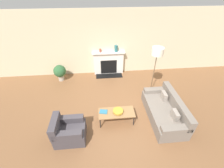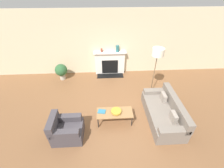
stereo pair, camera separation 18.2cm
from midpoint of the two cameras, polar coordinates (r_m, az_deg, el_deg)
The scene contains 12 objects.
ground_plane at distance 5.22m, azimuth 4.20°, elevation -12.51°, with size 18.00×18.00×0.00m, color brown.
wall_back at distance 6.94m, azimuth 1.71°, elevation 15.19°, with size 18.00×0.06×2.90m.
fireplace at distance 7.17m, azimuth -0.08°, elevation 7.94°, with size 1.50×0.59×1.11m.
couch at distance 5.29m, azimuth 20.19°, elevation -10.07°, with size 0.94×1.96×0.78m.
armchair_near at distance 4.67m, azimuth -16.08°, elevation -16.44°, with size 0.87×0.73×0.79m.
coffee_table at distance 4.81m, azimuth 2.14°, elevation -11.02°, with size 1.13×0.49×0.42m.
bowl at distance 4.75m, azimuth 2.74°, elevation -10.33°, with size 0.33×0.33×0.08m.
book at distance 4.80m, azimuth -2.84°, elevation -10.39°, with size 0.27×0.22×0.02m.
floor_lamp at distance 5.45m, azimuth 17.89°, elevation 10.39°, with size 0.41×0.41×1.96m.
mantel_vase_left at distance 6.89m, azimuth -3.23°, elevation 12.68°, with size 0.09×0.09×0.16m.
mantel_vase_center_left at distance 6.90m, azimuth 2.88°, elevation 13.31°, with size 0.14×0.14×0.29m.
potted_plant at distance 7.10m, azimuth -18.08°, elevation 4.86°, with size 0.54×0.54×0.75m.
Camera 2 is at (-0.48, -3.44, 3.90)m, focal length 24.00 mm.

